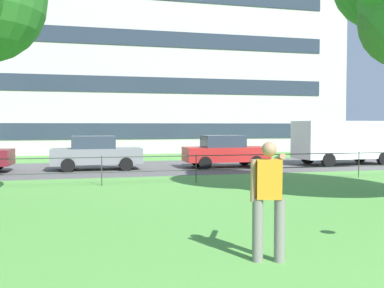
# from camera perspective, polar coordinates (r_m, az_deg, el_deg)

# --- Properties ---
(street_strip) EXTENTS (80.00, 7.41, 0.01)m
(street_strip) POSITION_cam_1_polar(r_m,az_deg,el_deg) (20.86, -3.41, -3.06)
(street_strip) COLOR #565454
(street_strip) RESTS_ON ground
(park_fence) EXTENTS (32.51, 0.04, 1.00)m
(park_fence) POSITION_cam_1_polar(r_m,az_deg,el_deg) (15.08, 0.54, -2.65)
(park_fence) COLOR #333833
(park_fence) RESTS_ON ground
(person_thrower) EXTENTS (0.67, 0.72, 1.77)m
(person_thrower) POSITION_cam_1_polar(r_m,az_deg,el_deg) (6.45, 10.13, -6.92)
(person_thrower) COLOR slate
(person_thrower) RESTS_ON ground
(car_grey_far_left) EXTENTS (4.00, 1.82, 1.54)m
(car_grey_far_left) POSITION_cam_1_polar(r_m,az_deg,el_deg) (19.97, -12.60, -1.13)
(car_grey_far_left) COLOR slate
(car_grey_far_left) RESTS_ON ground
(car_red_right) EXTENTS (4.02, 1.85, 1.54)m
(car_red_right) POSITION_cam_1_polar(r_m,az_deg,el_deg) (20.71, 4.40, -0.95)
(car_red_right) COLOR red
(car_red_right) RESTS_ON ground
(panel_van_far_right) EXTENTS (5.07, 2.25, 2.24)m
(panel_van_far_right) POSITION_cam_1_polar(r_m,az_deg,el_deg) (23.45, 19.50, 0.51)
(panel_van_far_right) COLOR white
(panel_van_far_right) RESTS_ON ground
(apartment_building_background) EXTENTS (30.27, 12.18, 16.66)m
(apartment_building_background) POSITION_cam_1_polar(r_m,az_deg,el_deg) (37.04, -6.04, 12.27)
(apartment_building_background) COLOR #B7B2AD
(apartment_building_background) RESTS_ON ground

